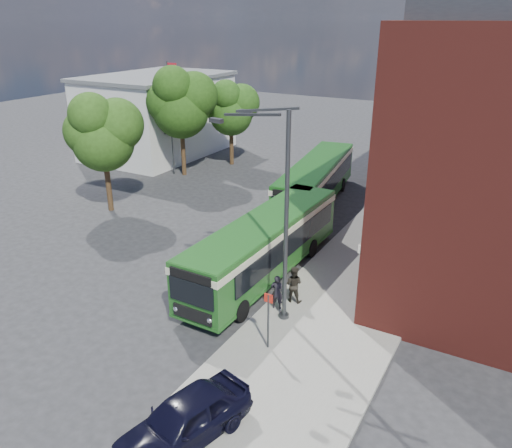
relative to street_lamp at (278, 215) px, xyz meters
The scene contains 15 objects.
ground 7.10m from the street_lamp, 157.54° to the left, with size 120.00×120.00×0.00m, color #272729.
pavement 11.27m from the street_lamp, 77.80° to the left, with size 6.00×48.00×0.15m, color gray.
kerb_line 11.12m from the street_lamp, 95.07° to the left, with size 0.12×48.00×0.01m, color beige.
white_building 30.38m from the street_lamp, 138.79° to the left, with size 9.40×13.40×7.30m.
flagpole 22.89m from the street_lamp, 139.05° to the left, with size 0.95×0.10×9.00m.
street_lamp is the anchor object (origin of this frame).
bus_stop_sign 4.02m from the street_lamp, 70.87° to the right, with size 0.35×0.08×2.52m.
bus_front 4.92m from the street_lamp, 126.21° to the left, with size 2.80×12.09×3.02m.
bus_rear 15.07m from the street_lamp, 106.65° to the left, with size 4.31×12.73×3.02m.
parked_car 8.49m from the street_lamp, 84.37° to the right, with size 1.81×4.49×1.53m, color black.
pedestrian_a 3.87m from the street_lamp, 115.36° to the left, with size 0.59×0.39×1.61m, color black.
pedestrian_b 4.03m from the street_lamp, 84.77° to the left, with size 0.84×0.65×1.72m, color black.
tree_left 16.92m from the street_lamp, 158.66° to the left, with size 4.69×4.46×7.92m.
tree_mid 22.42m from the street_lamp, 137.13° to the left, with size 5.22×4.96×8.81m.
tree_right 24.77m from the street_lamp, 126.41° to the left, with size 4.38×4.16×7.39m.
Camera 1 is at (13.15, -18.54, 12.08)m, focal length 35.00 mm.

